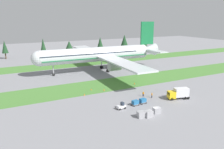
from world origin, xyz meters
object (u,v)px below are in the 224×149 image
(uld_container_1, at_px, (149,114))
(taxiway_marker_2, at_px, (104,90))
(ground_crew_loader, at_px, (152,95))
(taxiway_marker_1, at_px, (84,95))
(cargo_dolly_second, at_px, (143,101))
(airliner, at_px, (100,54))
(cargo_dolly_lead, at_px, (135,102))
(baggage_tug, at_px, (121,106))
(catering_truck, at_px, (179,93))
(taxiway_marker_3, at_px, (134,83))
(uld_container_0, at_px, (141,114))
(ground_crew_marshaller, at_px, (143,94))
(uld_container_2, at_px, (157,110))
(taxiway_marker_0, at_px, (91,89))

(uld_container_1, xyz_separation_m, taxiway_marker_2, (-0.98, 25.47, -0.53))
(ground_crew_loader, bearing_deg, taxiway_marker_1, -100.63)
(cargo_dolly_second, xyz_separation_m, uld_container_1, (-4.17, -8.69, -0.07))
(airliner, relative_size, cargo_dolly_lead, 33.74)
(baggage_tug, relative_size, catering_truck, 0.37)
(cargo_dolly_second, xyz_separation_m, catering_truck, (12.50, -1.97, 1.03))
(ground_crew_loader, bearing_deg, taxiway_marker_2, -120.32)
(taxiway_marker_3, bearing_deg, catering_truck, -80.05)
(uld_container_0, bearing_deg, baggage_tug, 103.63)
(ground_crew_loader, height_order, uld_container_1, ground_crew_loader)
(cargo_dolly_lead, xyz_separation_m, ground_crew_marshaller, (6.67, 5.39, 0.03))
(ground_crew_marshaller, xyz_separation_m, taxiway_marker_2, (-8.93, 11.66, -0.62))
(baggage_tug, height_order, cargo_dolly_lead, baggage_tug)
(baggage_tug, bearing_deg, ground_crew_marshaller, -68.64)
(cargo_dolly_second, distance_m, uld_container_1, 9.64)
(uld_container_2, bearing_deg, taxiway_marker_3, 69.89)
(cargo_dolly_lead, bearing_deg, taxiway_marker_2, 2.30)
(baggage_tug, distance_m, cargo_dolly_lead, 5.03)
(baggage_tug, bearing_deg, catering_truck, -98.75)
(uld_container_0, height_order, uld_container_1, uld_container_1)
(cargo_dolly_second, xyz_separation_m, taxiway_marker_1, (-13.36, 15.01, -0.61))
(taxiway_marker_0, distance_m, taxiway_marker_1, 6.09)
(ground_crew_marshaller, relative_size, taxiway_marker_3, 2.60)
(airliner, relative_size, catering_truck, 10.73)
(catering_truck, distance_m, taxiway_marker_2, 25.81)
(uld_container_1, bearing_deg, catering_truck, 21.93)
(cargo_dolly_second, height_order, ground_crew_marshaller, ground_crew_marshaller)
(uld_container_2, bearing_deg, cargo_dolly_lead, 106.60)
(catering_truck, bearing_deg, taxiway_marker_3, 25.84)
(airliner, height_order, catering_truck, airliner)
(cargo_dolly_lead, height_order, ground_crew_marshaller, ground_crew_marshaller)
(airliner, distance_m, taxiway_marker_1, 36.86)
(baggage_tug, height_order, uld_container_2, baggage_tug)
(taxiway_marker_1, height_order, taxiway_marker_3, taxiway_marker_3)
(uld_container_1, distance_m, taxiway_marker_3, 30.17)
(ground_crew_marshaller, xyz_separation_m, ground_crew_loader, (1.79, -2.32, 0.00))
(ground_crew_loader, relative_size, uld_container_1, 0.87)
(airliner, height_order, cargo_dolly_lead, airliner)
(cargo_dolly_second, distance_m, ground_crew_loader, 6.23)
(airliner, xyz_separation_m, ground_crew_marshaller, (-2.39, -40.07, -7.48))
(ground_crew_marshaller, height_order, uld_container_1, ground_crew_marshaller)
(baggage_tug, relative_size, cargo_dolly_second, 1.16)
(ground_crew_marshaller, bearing_deg, uld_container_0, 87.25)
(ground_crew_loader, bearing_deg, uld_container_1, -18.09)
(ground_crew_marshaller, xyz_separation_m, taxiway_marker_0, (-12.88, 14.24, -0.68))
(taxiway_marker_3, bearing_deg, taxiway_marker_1, -171.14)
(airliner, bearing_deg, uld_container_1, 171.19)
(taxiway_marker_2, bearing_deg, ground_crew_loader, -52.52)
(ground_crew_marshaller, height_order, uld_container_2, ground_crew_marshaller)
(catering_truck, bearing_deg, cargo_dolly_second, 96.93)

